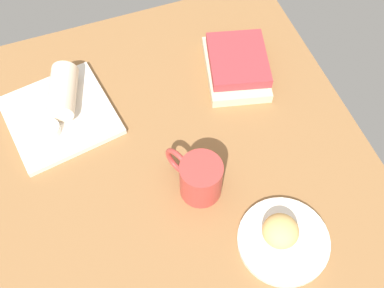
# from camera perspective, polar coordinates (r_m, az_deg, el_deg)

# --- Properties ---
(dining_table) EXTENTS (1.10, 0.90, 0.04)m
(dining_table) POSITION_cam_1_polar(r_m,az_deg,el_deg) (1.10, -1.20, -4.90)
(dining_table) COLOR olive
(dining_table) RESTS_ON ground
(round_plate) EXTENTS (0.19, 0.19, 0.01)m
(round_plate) POSITION_cam_1_polar(r_m,az_deg,el_deg) (1.03, 10.83, -11.26)
(round_plate) COLOR silver
(round_plate) RESTS_ON dining_table
(scone_pastry) EXTENTS (0.08, 0.08, 0.05)m
(scone_pastry) POSITION_cam_1_polar(r_m,az_deg,el_deg) (1.00, 10.50, -10.15)
(scone_pastry) COLOR #DEAD62
(scone_pastry) RESTS_ON round_plate
(square_plate) EXTENTS (0.28, 0.28, 0.02)m
(square_plate) POSITION_cam_1_polar(r_m,az_deg,el_deg) (1.20, -15.44, 3.26)
(square_plate) COLOR silver
(square_plate) RESTS_ON dining_table
(sauce_cup) EXTENTS (0.05, 0.05, 0.02)m
(sauce_cup) POSITION_cam_1_polar(r_m,az_deg,el_deg) (1.16, -16.60, 1.68)
(sauce_cup) COLOR silver
(sauce_cup) RESTS_ON square_plate
(breakfast_wrap) EXTENTS (0.15, 0.10, 0.07)m
(breakfast_wrap) POSITION_cam_1_polar(r_m,az_deg,el_deg) (1.19, -15.16, 6.06)
(breakfast_wrap) COLOR beige
(breakfast_wrap) RESTS_ON square_plate
(book_stack) EXTENTS (0.24, 0.20, 0.05)m
(book_stack) POSITION_cam_1_polar(r_m,az_deg,el_deg) (1.24, 5.36, 9.38)
(book_stack) COLOR beige
(book_stack) RESTS_ON dining_table
(coffee_mug) EXTENTS (0.14, 0.10, 0.10)m
(coffee_mug) POSITION_cam_1_polar(r_m,az_deg,el_deg) (1.03, 0.90, -4.02)
(coffee_mug) COLOR #B23833
(coffee_mug) RESTS_ON dining_table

